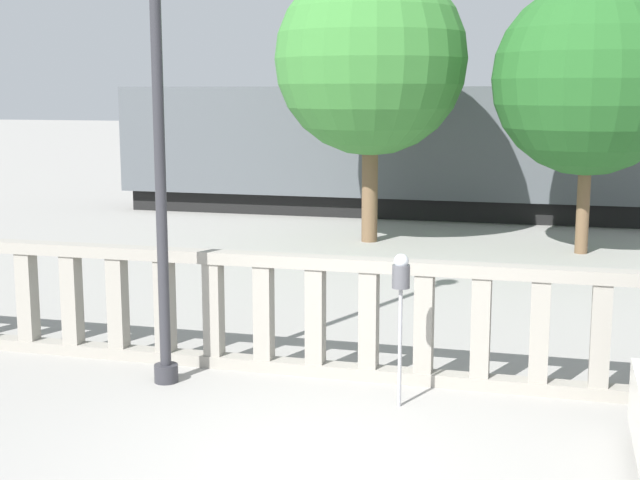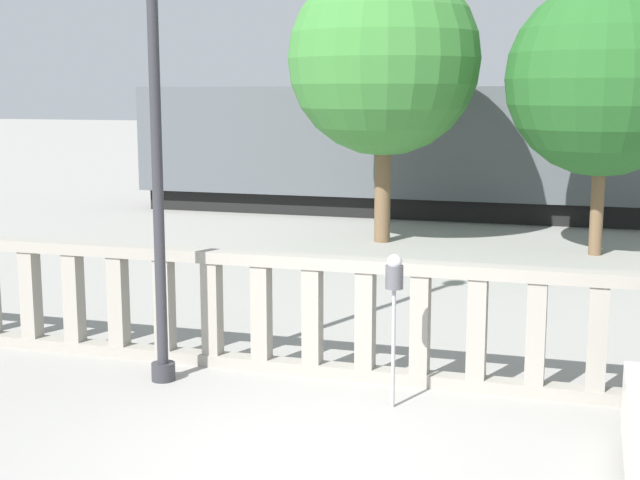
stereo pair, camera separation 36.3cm
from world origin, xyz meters
The scene contains 7 objects.
ground_plane centered at (0.00, 0.00, 0.00)m, with size 160.00×160.00×0.00m, color gray.
balustrade centered at (0.00, 2.43, 0.69)m, with size 13.38×0.24×1.38m.
lamppost centered at (-2.16, 1.74, 3.94)m, with size 0.36×0.36×6.69m.
parking_meter centered at (0.49, 1.65, 1.30)m, with size 0.18×0.18×1.60m.
train_near centered at (0.32, 15.96, 1.75)m, with size 18.98×2.76×3.91m.
tree_left centered at (-1.91, 11.50, 3.85)m, with size 4.02×4.02×5.87m.
tree_right centered at (2.47, 11.22, 3.42)m, with size 3.75×3.75×5.30m.
Camera 2 is at (2.33, -6.92, 3.21)m, focal length 50.00 mm.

